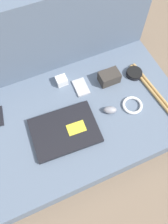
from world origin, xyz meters
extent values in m
plane|color=#7A6651|center=(0.00, 0.00, 0.00)|extent=(8.00, 8.00, 0.00)
cube|color=slate|center=(0.00, 0.00, 0.08)|extent=(1.06, 0.66, 0.16)
cube|color=slate|center=(0.00, 0.43, 0.30)|extent=(1.06, 0.20, 0.60)
cube|color=black|center=(-0.13, -0.05, 0.17)|extent=(0.34, 0.25, 0.03)
cube|color=yellow|center=(-0.07, -0.07, 0.18)|extent=(0.09, 0.07, 0.00)
ellipsoid|color=gray|center=(0.13, -0.04, 0.17)|extent=(0.08, 0.06, 0.04)
cylinder|color=black|center=(0.36, 0.11, 0.16)|extent=(0.09, 0.09, 0.02)
cylinder|color=black|center=(0.36, 0.11, 0.18)|extent=(0.09, 0.09, 0.01)
cube|color=#B7B7BC|center=(0.05, 0.15, 0.16)|extent=(0.07, 0.11, 0.01)
cube|color=#38332D|center=(0.21, 0.14, 0.19)|extent=(0.11, 0.08, 0.06)
cube|color=silver|center=(-0.04, 0.23, 0.18)|extent=(0.06, 0.05, 0.04)
torus|color=white|center=(0.25, -0.06, 0.16)|extent=(0.11, 0.11, 0.02)
cylinder|color=tan|center=(0.39, -0.02, 0.16)|extent=(0.05, 0.38, 0.02)
cylinder|color=tan|center=(0.41, -0.02, 0.16)|extent=(0.05, 0.38, 0.02)
camera|label=1|loc=(-0.20, -0.46, 1.18)|focal=35.00mm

